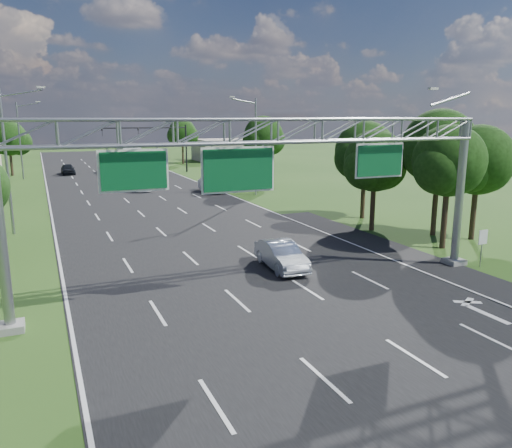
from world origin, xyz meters
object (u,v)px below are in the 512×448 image
silver_sedan (281,255)px  sign_gantry (276,145)px  regulatory_sign (483,241)px  box_truck (130,159)px  traffic_signal (163,138)px

silver_sedan → sign_gantry: bearing=-117.1°
sign_gantry → regulatory_sign: size_ratio=11.19×
sign_gantry → regulatory_sign: (12.07, -1.02, -5.38)m
sign_gantry → silver_sedan: size_ratio=5.19×
sign_gantry → silver_sedan: (1.89, 3.16, -6.15)m
sign_gantry → box_truck: size_ratio=2.52×
traffic_signal → box_truck: bearing=121.0°
box_truck → regulatory_sign: bearing=-82.3°
box_truck → sign_gantry: bearing=-93.8°
regulatory_sign → traffic_signal: 54.37m
sign_gantry → silver_sedan: bearing=59.2°
sign_gantry → regulatory_sign: sign_gantry is taller
sign_gantry → box_truck: bearing=86.8°
traffic_signal → silver_sedan: traffic_signal is taller
sign_gantry → box_truck: sign_gantry is taller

